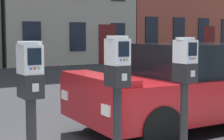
{
  "coord_description": "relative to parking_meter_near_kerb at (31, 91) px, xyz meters",
  "views": [
    {
      "loc": [
        -1.82,
        -3.35,
        1.57
      ],
      "look_at": [
        0.15,
        -0.15,
        1.22
      ],
      "focal_mm": 60.02,
      "sensor_mm": 36.0,
      "label": 1
    }
  ],
  "objects": [
    {
      "name": "parking_meter_near_kerb",
      "position": [
        0.0,
        0.0,
        0.0
      ],
      "size": [
        0.22,
        0.25,
        1.38
      ],
      "rotation": [
        0.0,
        0.0,
        -1.57
      ],
      "color": "black",
      "rests_on": "sidewalk_slab"
    },
    {
      "name": "parking_meter_twin_adjacent",
      "position": [
        0.89,
        0.0,
        0.03
      ],
      "size": [
        0.22,
        0.25,
        1.42
      ],
      "rotation": [
        0.0,
        0.0,
        -1.57
      ],
      "color": "black",
      "rests_on": "sidewalk_slab"
    },
    {
      "name": "parking_meter_end_of_row",
      "position": [
        1.78,
        0.0,
        0.02
      ],
      "size": [
        0.22,
        0.25,
        1.4
      ],
      "rotation": [
        0.0,
        0.0,
        -1.57
      ],
      "color": "black",
      "rests_on": "sidewalk_slab"
    },
    {
      "name": "parked_car_silver_sedan",
      "position": [
        3.57,
        1.49,
        -0.34
      ],
      "size": [
        4.49,
        2.0,
        1.42
      ],
      "rotation": [
        0.0,
        0.0,
        3.1
      ],
      "color": "maroon",
      "rests_on": "ground_plane"
    }
  ]
}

